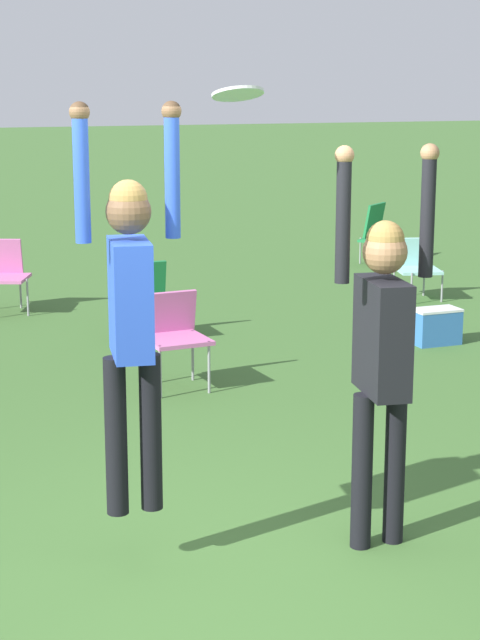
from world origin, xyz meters
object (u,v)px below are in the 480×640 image
object	(u,v)px
cooler_box	(436,326)
camping_chair_2	(378,231)
person_jumping	(130,300)
frisbee	(238,94)
camping_chair_4	(1,270)
person_defending	(382,337)
camping_chair_5	(173,330)
camping_chair_3	(148,294)
camping_chair_0	(415,264)

from	to	relation	value
cooler_box	camping_chair_2	bearing A→B (deg)	68.40
person_jumping	frisbee	world-z (taller)	frisbee
camping_chair_2	camping_chair_4	bearing A→B (deg)	-23.94
camping_chair_4	cooler_box	xyz separation A→B (m)	(3.88, -3.19, -0.31)
person_defending	camping_chair_5	size ratio (longest dim) A/B	2.78
camping_chair_3	person_jumping	bearing A→B (deg)	72.51
camping_chair_5	cooler_box	size ratio (longest dim) A/B	1.72
camping_chair_4	person_jumping	bearing A→B (deg)	109.64
camping_chair_3	camping_chair_0	bearing A→B (deg)	-168.09
frisbee	camping_chair_5	world-z (taller)	frisbee
camping_chair_0	cooler_box	world-z (taller)	camping_chair_0
camping_chair_2	cooler_box	world-z (taller)	camping_chair_2
person_jumping	camping_chair_5	distance (m)	3.71
camping_chair_5	cooler_box	distance (m)	3.04
frisbee	camping_chair_4	size ratio (longest dim) A/B	0.31
camping_chair_3	frisbee	bearing A→B (deg)	78.26
camping_chair_0	camping_chair_5	xyz separation A→B (m)	(-3.96, -2.65, 0.07)
frisbee	camping_chair_5	xyz separation A→B (m)	(0.79, 3.60, -2.06)
person_jumping	camping_chair_0	world-z (taller)	person_jumping
person_defending	camping_chair_5	bearing A→B (deg)	-168.94
person_jumping	cooler_box	distance (m)	5.90
frisbee	person_jumping	bearing A→B (deg)	151.59
person_jumping	camping_chair_4	bearing A→B (deg)	6.53
camping_chair_3	cooler_box	xyz separation A→B (m)	(2.66, -1.33, -0.28)
cooler_box	camping_chair_5	bearing A→B (deg)	-169.99
person_jumping	person_defending	size ratio (longest dim) A/B	0.96
person_defending	frisbee	distance (m)	1.59
camping_chair_0	camping_chair_4	distance (m)	4.98
frisbee	cooler_box	xyz separation A→B (m)	(3.76, 4.13, -2.38)
frisbee	cooler_box	size ratio (longest dim) A/B	0.55
camping_chair_3	camping_chair_4	world-z (taller)	camping_chair_4
frisbee	camping_chair_0	size ratio (longest dim) A/B	0.35
camping_chair_0	person_jumping	bearing A→B (deg)	64.84
person_defending	camping_chair_5	xyz separation A→B (m)	(-0.09, 3.57, -0.73)
camping_chair_0	cooler_box	bearing A→B (deg)	81.17
frisbee	camping_chair_4	xyz separation A→B (m)	(-0.12, 7.32, -2.07)
person_jumping	camping_chair_4	world-z (taller)	person_jumping
frisbee	camping_chair_3	size ratio (longest dim) A/B	0.33
person_jumping	cooler_box	world-z (taller)	person_jumping
person_defending	camping_chair_3	world-z (taller)	person_defending
frisbee	camping_chair_4	bearing A→B (deg)	90.95
frisbee	camping_chair_4	world-z (taller)	frisbee
person_jumping	camping_chair_5	size ratio (longest dim) A/B	2.67
person_jumping	frisbee	bearing A→B (deg)	-108.80
camping_chair_4	camping_chair_3	bearing A→B (deg)	146.08
camping_chair_4	camping_chair_2	bearing A→B (deg)	-143.50
frisbee	camping_chair_3	bearing A→B (deg)	78.60
camping_chair_0	person_defending	bearing A→B (deg)	74.19
frisbee	cooler_box	world-z (taller)	frisbee
camping_chair_5	cooler_box	world-z (taller)	camping_chair_5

